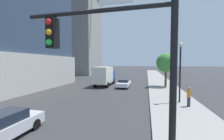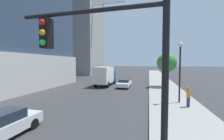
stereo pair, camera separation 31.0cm
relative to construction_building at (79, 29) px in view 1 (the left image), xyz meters
The scene contains 9 objects.
sidewalk 43.78m from the construction_building, 45.83° to the right, with size 4.94×120.00×0.15m, color gray.
construction_building is the anchor object (origin of this frame).
traffic_light_pole 53.21m from the construction_building, 61.91° to the right, with size 4.96×0.48×6.22m.
street_lamp 46.55m from the construction_building, 50.22° to the right, with size 0.44×0.44×6.11m.
street_tree 39.62m from the construction_building, 40.50° to the right, with size 3.22×3.22×5.72m.
car_silver 50.32m from the construction_building, 68.10° to the right, with size 1.80×4.47×1.51m.
car_white 37.45m from the construction_building, 50.31° to the right, with size 1.92×4.68×1.38m.
box_truck 34.31m from the construction_building, 54.77° to the right, with size 2.48×6.86×3.50m.
pedestrian_orange_shirt 48.79m from the construction_building, 50.85° to the right, with size 0.34×0.34×1.81m.
Camera 1 is at (5.77, -1.00, 4.17)m, focal length 22.61 mm.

